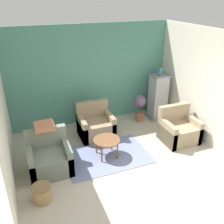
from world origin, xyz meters
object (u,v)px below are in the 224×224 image
object	(u,v)px
birdcage	(158,97)
parrot	(160,72)
armchair_left	(50,159)
potted_plant	(140,105)
armchair_middle	(96,126)
coffee_table	(107,141)
armchair_right	(179,130)
wicker_basket	(42,193)

from	to	relation	value
birdcage	parrot	distance (m)	0.78
armchair_left	potted_plant	xyz separation A→B (m)	(2.80, 1.36, 0.21)
armchair_left	armchair_middle	size ratio (longest dim) A/B	1.00
coffee_table	armchair_right	bearing A→B (deg)	-0.61
armchair_left	birdcage	xyz separation A→B (m)	(3.42, 1.41, 0.34)
armchair_middle	parrot	bearing A→B (deg)	10.72
coffee_table	birdcage	xyz separation A→B (m)	(2.12, 1.36, 0.24)
armchair_middle	coffee_table	bearing A→B (deg)	-92.82
potted_plant	birdcage	bearing A→B (deg)	4.03
armchair_left	parrot	distance (m)	3.87
coffee_table	armchair_left	world-z (taller)	armchair_left
parrot	birdcage	bearing A→B (deg)	-90.00
armchair_middle	parrot	distance (m)	2.39
potted_plant	armchair_right	bearing A→B (deg)	-72.45
coffee_table	armchair_left	size ratio (longest dim) A/B	0.69
armchair_left	wicker_basket	size ratio (longest dim) A/B	2.47
potted_plant	armchair_left	bearing A→B (deg)	-154.05
armchair_right	birdcage	size ratio (longest dim) A/B	0.67
wicker_basket	armchair_right	bearing A→B (deg)	13.47
armchair_left	armchair_middle	distance (m)	1.69
birdcage	potted_plant	xyz separation A→B (m)	(-0.61, -0.04, -0.13)
wicker_basket	parrot	bearing A→B (deg)	31.05
armchair_right	armchair_middle	xyz separation A→B (m)	(-1.88, 0.99, 0.00)
potted_plant	armchair_middle	bearing A→B (deg)	-166.60
birdcage	parrot	size ratio (longest dim) A/B	5.83
armchair_right	potted_plant	world-z (taller)	armchair_right
coffee_table	potted_plant	bearing A→B (deg)	41.17
birdcage	armchair_right	bearing A→B (deg)	-97.86
armchair_middle	birdcage	distance (m)	2.14
armchair_right	potted_plant	size ratio (longest dim) A/B	1.11
armchair_right	birdcage	xyz separation A→B (m)	(0.19, 1.38, 0.34)
coffee_table	armchair_middle	xyz separation A→B (m)	(0.05, 0.97, -0.10)
birdcage	parrot	world-z (taller)	parrot
coffee_table	wicker_basket	distance (m)	1.80
armchair_middle	parrot	size ratio (longest dim) A/B	3.93
coffee_table	armchair_left	bearing A→B (deg)	-177.98
coffee_table	potted_plant	size ratio (longest dim) A/B	0.77
armchair_right	parrot	world-z (taller)	parrot
armchair_right	parrot	bearing A→B (deg)	82.15
coffee_table	armchair_middle	world-z (taller)	armchair_middle
wicker_basket	coffee_table	bearing A→B (deg)	28.68
armchair_left	armchair_right	bearing A→B (deg)	0.45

